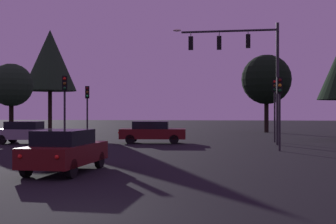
% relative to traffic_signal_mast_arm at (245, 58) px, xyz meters
% --- Properties ---
extents(ground_plane, '(168.00, 168.00, 0.00)m').
position_rel_traffic_signal_mast_arm_xyz_m(ground_plane, '(-4.49, 3.75, -5.71)').
color(ground_plane, black).
rests_on(ground_plane, ground).
extents(traffic_signal_mast_arm, '(6.99, 0.56, 7.98)m').
position_rel_traffic_signal_mast_arm_xyz_m(traffic_signal_mast_arm, '(0.00, 0.00, 0.00)').
color(traffic_signal_mast_arm, '#232326').
rests_on(traffic_signal_mast_arm, ground).
extents(traffic_light_corner_left, '(0.30, 0.35, 4.08)m').
position_rel_traffic_signal_mast_arm_xyz_m(traffic_light_corner_left, '(1.64, -4.59, -2.81)').
color(traffic_light_corner_left, '#232326').
rests_on(traffic_light_corner_left, ground).
extents(traffic_light_corner_right, '(0.33, 0.37, 4.49)m').
position_rel_traffic_signal_mast_arm_xyz_m(traffic_light_corner_right, '(2.23, 2.64, -2.53)').
color(traffic_light_corner_right, '#232326').
rests_on(traffic_light_corner_right, ground).
extents(traffic_light_median, '(0.35, 0.38, 4.05)m').
position_rel_traffic_signal_mast_arm_xyz_m(traffic_light_median, '(-11.27, 1.78, -2.82)').
color(traffic_light_median, '#232326').
rests_on(traffic_light_median, ground).
extents(traffic_light_far_side, '(0.36, 0.39, 4.26)m').
position_rel_traffic_signal_mast_arm_xyz_m(traffic_light_far_side, '(-10.58, -4.81, -2.69)').
color(traffic_light_far_side, '#232326').
rests_on(traffic_light_far_side, ground).
extents(car_nearside_lane, '(2.03, 4.33, 1.52)m').
position_rel_traffic_signal_mast_arm_xyz_m(car_nearside_lane, '(-7.10, -14.27, -4.91)').
color(car_nearside_lane, '#4C0F0F').
rests_on(car_nearside_lane, ground).
extents(car_crossing_left, '(4.68, 2.08, 1.52)m').
position_rel_traffic_signal_mast_arm_xyz_m(car_crossing_left, '(-6.28, 0.65, -4.91)').
color(car_crossing_left, '#4C0F0F').
rests_on(car_crossing_left, ground).
extents(car_crossing_right, '(4.23, 1.82, 1.52)m').
position_rel_traffic_signal_mast_arm_xyz_m(car_crossing_right, '(-14.75, -0.86, -4.91)').
color(car_crossing_right, gray).
rests_on(car_crossing_right, ground).
extents(tree_behind_sign, '(5.05, 5.05, 10.10)m').
position_rel_traffic_signal_mast_arm_xyz_m(tree_behind_sign, '(-17.92, 11.29, 1.43)').
color(tree_behind_sign, black).
rests_on(tree_behind_sign, ground).
extents(tree_left_far, '(3.50, 3.50, 6.13)m').
position_rel_traffic_signal_mast_arm_xyz_m(tree_left_far, '(-18.60, 4.77, -1.35)').
color(tree_left_far, black).
rests_on(tree_left_far, ground).
extents(tree_center_horizon, '(5.27, 5.27, 8.27)m').
position_rel_traffic_signal_mast_arm_xyz_m(tree_center_horizon, '(3.22, 18.31, -0.10)').
color(tree_center_horizon, black).
rests_on(tree_center_horizon, ground).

